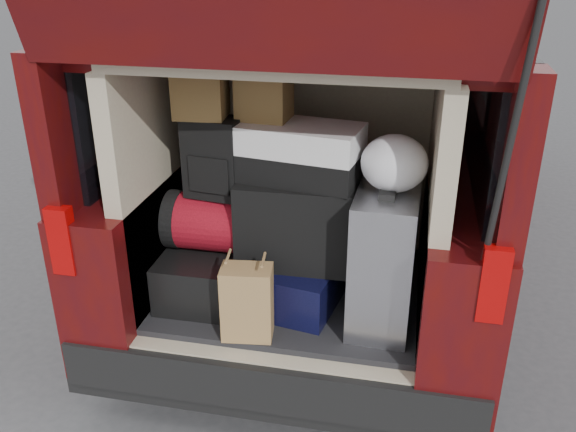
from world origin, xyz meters
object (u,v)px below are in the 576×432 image
Objects in this scene: backpack at (214,157)px; twotone_duffel at (297,152)px; navy_hardshell at (296,279)px; red_duffel at (211,222)px; black_soft_case at (300,221)px; kraft_bag at (247,302)px; silver_roller at (383,260)px; black_hardshell at (214,268)px.

twotone_duffel is (0.38, 0.02, 0.05)m from backpack.
red_duffel is (-0.42, -0.00, 0.27)m from navy_hardshell.
kraft_bag is at bearing -116.86° from black_soft_case.
navy_hardshell is 0.78× the size of silver_roller.
kraft_bag is 0.47m from red_duffel.
navy_hardshell is at bearing 0.32° from red_duffel.
black_hardshell is at bearing 120.22° from kraft_bag.
black_soft_case is (0.43, 0.01, 0.04)m from red_duffel.
backpack reaches higher than red_duffel.
kraft_bag is (0.26, -0.34, 0.05)m from black_hardshell.
kraft_bag is 0.70m from twotone_duffel.
red_duffel reaches higher than black_hardshell.
black_hardshell is 1.76× the size of kraft_bag.
navy_hardshell is 0.31m from black_soft_case.
silver_roller reaches higher than navy_hardshell.
kraft_bag reaches higher than navy_hardshell.
navy_hardshell is 1.47× the size of kraft_bag.
black_hardshell is 1.61× the size of backpack.
red_duffel is 1.13× the size of backpack.
black_soft_case is at bearing 1.41° from red_duffel.
silver_roller is at bearing 14.80° from kraft_bag.
backpack is at bearing -171.00° from navy_hardshell.
backpack reaches higher than navy_hardshell.
silver_roller is 0.84m from red_duffel.
black_soft_case reaches higher than black_hardshell.
red_duffel reaches higher than navy_hardshell.
kraft_bag is at bearing -48.27° from backpack.
red_duffel is 0.33m from backpack.
kraft_bag is (-0.15, -0.34, 0.06)m from navy_hardshell.
black_hardshell is 0.42m from navy_hardshell.
black_soft_case is (0.01, 0.01, 0.31)m from navy_hardshell.
red_duffel is (0.00, -0.01, 0.26)m from black_hardshell.
black_hardshell is at bearing 179.18° from black_soft_case.
navy_hardshell is 0.90× the size of black_soft_case.
silver_roller is (0.41, -0.11, 0.21)m from navy_hardshell.
twotone_duffel is at bearing 3.72° from red_duffel.
twotone_duffel is (-0.01, 0.02, 0.64)m from navy_hardshell.
navy_hardshell is at bearing -1.22° from black_hardshell.
navy_hardshell is 0.71m from backpack.
backpack is (-0.23, 0.34, 0.53)m from kraft_bag.
black_soft_case is 0.33m from twotone_duffel.
backpack is at bearing -168.07° from twotone_duffel.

